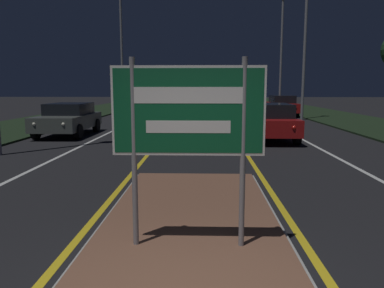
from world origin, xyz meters
The scene contains 19 objects.
median_island centered at (0.00, 1.81, 0.04)m, with size 2.73×8.09×0.10m.
verge_left centered at (-9.50, 20.00, 0.04)m, with size 5.00×100.00×0.08m.
verge_right centered at (9.50, 20.00, 0.04)m, with size 5.00×100.00×0.08m.
centre_line_yellow_left centered at (-1.56, 25.00, 0.00)m, with size 0.12×70.00×0.01m.
centre_line_yellow_right centered at (1.56, 25.00, 0.00)m, with size 0.12×70.00×0.01m.
lane_line_white_left centered at (-4.20, 25.00, 0.00)m, with size 0.12×70.00×0.01m.
lane_line_white_right centered at (4.20, 25.00, 0.00)m, with size 0.12×70.00×0.01m.
edge_line_white_left centered at (-7.20, 25.00, 0.00)m, with size 0.10×70.00×0.01m.
edge_line_white_right centered at (7.20, 25.00, 0.00)m, with size 0.10×70.00×0.01m.
highway_sign centered at (0.00, 1.81, 1.71)m, with size 1.86×0.07×2.35m.
streetlight_left_far centered at (-6.17, 26.81, 6.53)m, with size 0.54×0.54×10.19m.
streetlight_right_near centered at (6.52, 21.58, 6.47)m, with size 0.59×0.59×9.55m.
streetlight_right_far centered at (6.55, 28.93, 6.39)m, with size 0.55×0.55×9.76m.
car_receding_0 centered at (2.73, 12.28, 0.77)m, with size 2.03×4.27×1.45m.
car_receding_1 centered at (5.94, 25.24, 0.79)m, with size 1.88×4.77×1.51m.
car_receding_2 centered at (2.41, 32.80, 0.76)m, with size 1.97×4.37×1.43m.
car_approaching_0 centered at (-5.76, 13.54, 0.73)m, with size 1.98×4.19×1.40m.
car_approaching_1 centered at (-2.67, 26.45, 0.75)m, with size 2.03×4.67×1.38m.
car_approaching_2 centered at (-2.36, 35.93, 0.73)m, with size 1.91×4.17×1.38m.
Camera 1 is at (0.18, -2.71, 2.09)m, focal length 35.00 mm.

